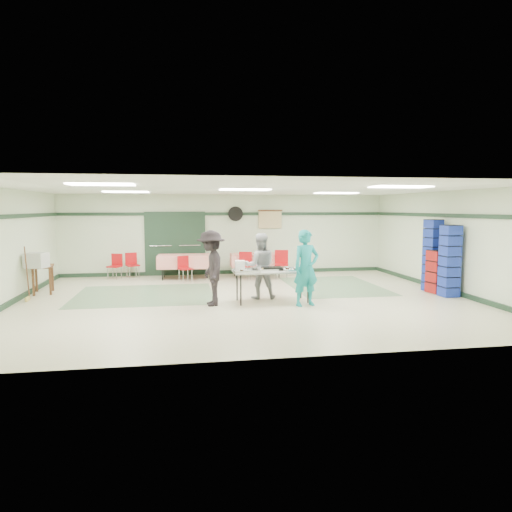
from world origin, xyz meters
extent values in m
plane|color=beige|center=(0.00, 0.00, 0.00)|extent=(11.00, 11.00, 0.00)
plane|color=white|center=(0.00, 0.00, 2.70)|extent=(11.00, 11.00, 0.00)
plane|color=beige|center=(0.00, 4.50, 1.35)|extent=(11.00, 0.00, 11.00)
plane|color=beige|center=(0.00, -4.50, 1.35)|extent=(11.00, 0.00, 11.00)
plane|color=beige|center=(-5.50, 0.00, 1.35)|extent=(0.00, 9.00, 9.00)
plane|color=beige|center=(5.50, 0.00, 1.35)|extent=(0.00, 9.00, 9.00)
cube|color=#1B3222|center=(0.00, 4.47, 2.05)|extent=(11.00, 0.06, 0.10)
cube|color=#1B3222|center=(0.00, 4.47, 0.06)|extent=(11.00, 0.06, 0.12)
cube|color=#1B3222|center=(-5.47, 0.00, 2.05)|extent=(0.06, 9.00, 0.10)
cube|color=#1B3222|center=(-5.47, 0.00, 0.06)|extent=(0.06, 9.00, 0.12)
cube|color=#1B3222|center=(5.47, 0.00, 2.05)|extent=(0.06, 9.00, 0.10)
cube|color=#1B3222|center=(5.47, 0.00, 0.06)|extent=(0.06, 9.00, 0.12)
cube|color=slate|center=(-2.50, 1.00, 0.00)|extent=(3.50, 3.00, 0.01)
cube|color=slate|center=(2.80, 1.50, 0.00)|extent=(2.50, 3.50, 0.01)
cube|color=gray|center=(-2.20, 4.44, 1.05)|extent=(0.90, 0.06, 2.10)
cube|color=gray|center=(-1.25, 4.44, 1.05)|extent=(0.90, 0.06, 2.10)
cube|color=#1B3222|center=(-1.73, 4.42, 1.05)|extent=(2.00, 0.03, 2.15)
cylinder|color=black|center=(0.30, 4.44, 2.05)|extent=(0.50, 0.10, 0.50)
cube|color=#D6BC86|center=(1.50, 4.44, 1.85)|extent=(0.80, 0.02, 0.60)
cube|color=#9F9F9A|center=(0.60, -0.40, 0.74)|extent=(1.88, 0.79, 0.04)
cylinder|color=black|center=(-0.20, -0.71, 0.36)|extent=(0.04, 0.04, 0.72)
cylinder|color=black|center=(1.41, -0.68, 0.36)|extent=(0.04, 0.04, 0.72)
cylinder|color=black|center=(-0.21, -0.11, 0.36)|extent=(0.04, 0.04, 0.72)
cylinder|color=black|center=(1.40, -0.08, 0.36)|extent=(0.04, 0.04, 0.72)
cube|color=silver|center=(1.17, -0.44, 0.77)|extent=(0.64, 0.49, 0.02)
cube|color=silver|center=(0.42, -0.33, 0.77)|extent=(0.61, 0.46, 0.02)
cube|color=silver|center=(-0.03, -0.50, 0.77)|extent=(0.61, 0.47, 0.02)
cube|color=black|center=(0.60, -0.36, 0.80)|extent=(0.48, 0.31, 0.08)
cube|color=white|center=(-0.18, -0.41, 0.88)|extent=(0.22, 0.20, 0.25)
imported|color=teal|center=(1.28, -0.95, 0.88)|extent=(0.72, 0.56, 1.75)
imported|color=#939499|center=(0.38, 0.05, 0.81)|extent=(0.82, 0.66, 1.62)
imported|color=black|center=(-0.87, -0.55, 0.87)|extent=(0.72, 1.16, 1.74)
cube|color=red|center=(0.89, 3.62, 0.74)|extent=(1.69, 0.76, 0.05)
cube|color=red|center=(0.89, 3.62, 0.55)|extent=(1.69, 0.78, 0.40)
cylinder|color=black|center=(0.19, 3.35, 0.36)|extent=(0.04, 0.04, 0.72)
cylinder|color=black|center=(1.58, 3.32, 0.36)|extent=(0.04, 0.04, 0.72)
cylinder|color=black|center=(0.20, 3.91, 0.36)|extent=(0.04, 0.04, 0.72)
cylinder|color=black|center=(1.59, 3.88, 0.36)|extent=(0.04, 0.04, 0.72)
cube|color=red|center=(-1.31, 3.62, 0.74)|extent=(1.98, 0.94, 0.05)
cube|color=red|center=(-1.31, 3.62, 0.55)|extent=(1.98, 0.96, 0.40)
cylinder|color=black|center=(-2.13, 3.34, 0.36)|extent=(0.04, 0.04, 0.72)
cylinder|color=black|center=(-0.52, 3.25, 0.36)|extent=(0.04, 0.04, 0.72)
cylinder|color=black|center=(-2.10, 3.98, 0.36)|extent=(0.04, 0.04, 0.72)
cylinder|color=black|center=(-0.49, 3.90, 0.36)|extent=(0.04, 0.04, 0.72)
cube|color=red|center=(0.94, 2.97, 0.44)|extent=(0.44, 0.44, 0.04)
cube|color=red|center=(0.96, 3.15, 0.66)|extent=(0.40, 0.09, 0.40)
cylinder|color=silver|center=(0.76, 2.83, 0.21)|extent=(0.02, 0.02, 0.42)
cylinder|color=silver|center=(1.08, 2.79, 0.21)|extent=(0.02, 0.02, 0.42)
cylinder|color=silver|center=(0.80, 3.14, 0.21)|extent=(0.02, 0.02, 0.42)
cylinder|color=silver|center=(1.12, 3.11, 0.21)|extent=(0.02, 0.02, 0.42)
cube|color=red|center=(0.38, 2.97, 0.45)|extent=(0.53, 0.53, 0.04)
cube|color=red|center=(0.46, 3.14, 0.67)|extent=(0.39, 0.19, 0.41)
cylinder|color=silver|center=(0.17, 2.88, 0.21)|extent=(0.02, 0.02, 0.43)
cylinder|color=silver|center=(0.47, 2.75, 0.21)|extent=(0.02, 0.02, 0.43)
cylinder|color=silver|center=(0.30, 3.18, 0.21)|extent=(0.02, 0.02, 0.43)
cylinder|color=silver|center=(0.60, 3.05, 0.21)|extent=(0.02, 0.02, 0.43)
cube|color=red|center=(1.58, 2.97, 0.47)|extent=(0.51, 0.51, 0.04)
cube|color=red|center=(1.62, 3.15, 0.70)|extent=(0.42, 0.13, 0.43)
cylinder|color=silver|center=(1.38, 2.84, 0.22)|extent=(0.02, 0.02, 0.45)
cylinder|color=silver|center=(1.71, 2.76, 0.22)|extent=(0.02, 0.02, 0.45)
cylinder|color=silver|center=(1.45, 3.17, 0.22)|extent=(0.02, 0.02, 0.45)
cylinder|color=silver|center=(1.78, 3.10, 0.22)|extent=(0.02, 0.02, 0.45)
cube|color=red|center=(-1.42, 2.97, 0.40)|extent=(0.48, 0.48, 0.04)
cube|color=red|center=(-1.49, 3.12, 0.60)|extent=(0.35, 0.19, 0.36)
cylinder|color=silver|center=(-1.50, 2.77, 0.19)|extent=(0.02, 0.02, 0.38)
cylinder|color=silver|center=(-1.23, 2.90, 0.19)|extent=(0.02, 0.02, 0.38)
cylinder|color=silver|center=(-1.62, 3.04, 0.19)|extent=(0.02, 0.02, 0.38)
cylinder|color=silver|center=(-1.35, 3.16, 0.19)|extent=(0.02, 0.02, 0.38)
cube|color=red|center=(-3.09, 4.00, 0.41)|extent=(0.49, 0.49, 0.04)
cube|color=red|center=(-3.15, 4.16, 0.62)|extent=(0.36, 0.18, 0.38)
cylinder|color=silver|center=(-3.17, 3.80, 0.20)|extent=(0.02, 0.02, 0.39)
cylinder|color=silver|center=(-2.89, 3.92, 0.20)|extent=(0.02, 0.02, 0.39)
cylinder|color=silver|center=(-3.28, 4.08, 0.20)|extent=(0.02, 0.02, 0.39)
cylinder|color=silver|center=(-3.01, 4.20, 0.20)|extent=(0.02, 0.02, 0.39)
cube|color=red|center=(-3.63, 3.82, 0.41)|extent=(0.49, 0.49, 0.04)
cube|color=red|center=(-3.57, 3.97, 0.61)|extent=(0.36, 0.18, 0.37)
cylinder|color=silver|center=(-3.83, 3.74, 0.20)|extent=(0.02, 0.02, 0.39)
cylinder|color=silver|center=(-3.55, 3.62, 0.20)|extent=(0.02, 0.02, 0.39)
cylinder|color=silver|center=(-3.71, 4.01, 0.20)|extent=(0.02, 0.02, 0.39)
cylinder|color=silver|center=(-3.44, 3.90, 0.20)|extent=(0.02, 0.02, 0.39)
cube|color=#1B2FA7|center=(5.15, 0.30, 0.97)|extent=(0.45, 0.45, 1.94)
cube|color=#A31A10|center=(5.15, 0.02, 0.57)|extent=(0.51, 0.51, 1.14)
cube|color=#1B2FA7|center=(5.15, -0.51, 0.91)|extent=(0.41, 0.41, 1.82)
cube|color=brown|center=(-5.15, 1.66, 0.72)|extent=(0.62, 0.84, 0.05)
cube|color=brown|center=(-5.29, 1.31, 0.35)|extent=(0.05, 0.05, 0.70)
cube|color=brown|center=(-4.90, 1.38, 0.35)|extent=(0.05, 0.05, 0.70)
cube|color=brown|center=(-5.40, 1.93, 0.35)|extent=(0.05, 0.05, 0.70)
cube|color=brown|center=(-5.01, 2.00, 0.35)|extent=(0.05, 0.05, 0.70)
cube|color=#AEAEAA|center=(-5.15, 1.17, 0.94)|extent=(0.57, 0.53, 0.38)
cylinder|color=brown|center=(-5.23, 0.67, 0.68)|extent=(0.04, 0.21, 1.31)
camera|label=1|loc=(-1.55, -10.99, 2.24)|focal=32.00mm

